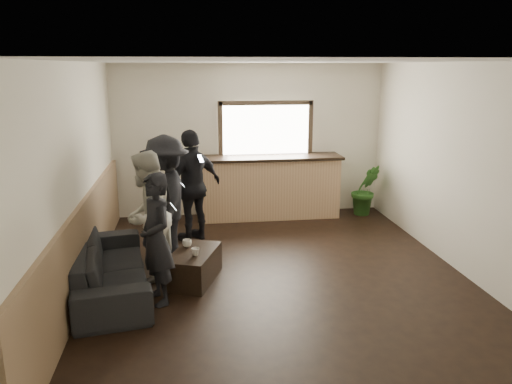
{
  "coord_description": "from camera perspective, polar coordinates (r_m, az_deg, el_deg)",
  "views": [
    {
      "loc": [
        -1.15,
        -6.16,
        2.75
      ],
      "look_at": [
        -0.24,
        0.4,
        1.07
      ],
      "focal_mm": 35.0,
      "sensor_mm": 36.0,
      "label": 1
    }
  ],
  "objects": [
    {
      "name": "ground",
      "position": [
        6.85,
        2.45,
        -9.44
      ],
      "size": [
        5.0,
        6.0,
        0.01
      ],
      "primitive_type": "cube",
      "color": "black"
    },
    {
      "name": "room_shell",
      "position": [
        6.31,
        -4.01,
        2.5
      ],
      "size": [
        5.01,
        6.01,
        2.8
      ],
      "color": "silver",
      "rests_on": "ground"
    },
    {
      "name": "bar_counter",
      "position": [
        9.22,
        1.33,
        1.03
      ],
      "size": [
        2.7,
        0.68,
        2.13
      ],
      "color": "tan",
      "rests_on": "ground"
    },
    {
      "name": "sofa",
      "position": [
        6.52,
        -16.33,
        -8.27
      ],
      "size": [
        1.18,
        2.28,
        0.63
      ],
      "primitive_type": "imported",
      "rotation": [
        0.0,
        0.0,
        1.73
      ],
      "color": "black",
      "rests_on": "ground"
    },
    {
      "name": "coffee_table",
      "position": [
        6.65,
        -7.1,
        -8.39
      ],
      "size": [
        0.78,
        1.02,
        0.4
      ],
      "primitive_type": "cube",
      "rotation": [
        0.0,
        0.0,
        -0.35
      ],
      "color": "black",
      "rests_on": "ground"
    },
    {
      "name": "cup_a",
      "position": [
        6.74,
        -7.89,
        -5.81
      ],
      "size": [
        0.13,
        0.13,
        0.1
      ],
      "primitive_type": "imported",
      "rotation": [
        0.0,
        0.0,
        6.26
      ],
      "color": "silver",
      "rests_on": "coffee_table"
    },
    {
      "name": "cup_b",
      "position": [
        6.43,
        -6.94,
        -6.79
      ],
      "size": [
        0.13,
        0.13,
        0.1
      ],
      "primitive_type": "imported",
      "rotation": [
        0.0,
        0.0,
        4.44
      ],
      "color": "silver",
      "rests_on": "coffee_table"
    },
    {
      "name": "potted_plant",
      "position": [
        9.61,
        12.41,
        0.25
      ],
      "size": [
        0.54,
        0.44,
        0.96
      ],
      "primitive_type": "imported",
      "rotation": [
        0.0,
        0.0,
        0.02
      ],
      "color": "#2D6623",
      "rests_on": "ground"
    },
    {
      "name": "person_a",
      "position": [
        5.94,
        -11.33,
        -5.31
      ],
      "size": [
        0.59,
        0.68,
        1.58
      ],
      "rotation": [
        0.0,
        0.0,
        -1.13
      ],
      "color": "black",
      "rests_on": "ground"
    },
    {
      "name": "person_b",
      "position": [
        6.59,
        -12.39,
        -2.79
      ],
      "size": [
        0.87,
        0.99,
        1.71
      ],
      "rotation": [
        0.0,
        0.0,
        -1.88
      ],
      "color": "#B7B5A5",
      "rests_on": "ground"
    },
    {
      "name": "person_c",
      "position": [
        7.24,
        -10.2,
        -0.72
      ],
      "size": [
        0.76,
        1.22,
        1.81
      ],
      "rotation": [
        0.0,
        0.0,
        -1.49
      ],
      "color": "black",
      "rests_on": "ground"
    },
    {
      "name": "person_d",
      "position": [
        7.96,
        -7.22,
        0.68
      ],
      "size": [
        1.11,
        0.97,
        1.79
      ],
      "rotation": [
        0.0,
        0.0,
        -2.52
      ],
      "color": "black",
      "rests_on": "ground"
    }
  ]
}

